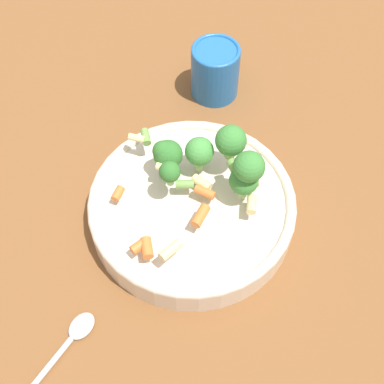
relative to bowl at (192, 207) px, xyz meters
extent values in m
plane|color=brown|center=(0.00, 0.00, -0.02)|extent=(3.00, 3.00, 0.00)
cylinder|color=beige|center=(0.00, 0.00, -0.01)|extent=(0.27, 0.27, 0.04)
torus|color=beige|center=(0.00, 0.00, 0.01)|extent=(0.27, 0.27, 0.01)
cylinder|color=#8CB766|center=(-0.01, -0.05, 0.03)|extent=(0.01, 0.01, 0.02)
sphere|color=#479342|center=(-0.01, -0.05, 0.05)|extent=(0.04, 0.04, 0.04)
cylinder|color=#8CB766|center=(-0.07, 0.00, 0.06)|extent=(0.01, 0.01, 0.01)
sphere|color=#3D8438|center=(-0.07, 0.00, 0.08)|extent=(0.04, 0.04, 0.04)
cylinder|color=#8CB766|center=(-0.06, 0.00, 0.03)|extent=(0.01, 0.01, 0.02)
sphere|color=#3D8438|center=(-0.06, 0.00, 0.06)|extent=(0.04, 0.04, 0.04)
cylinder|color=#8CB766|center=(-0.05, -0.05, 0.05)|extent=(0.01, 0.01, 0.01)
sphere|color=#3D8438|center=(-0.05, -0.05, 0.07)|extent=(0.04, 0.04, 0.04)
cylinder|color=#8CB766|center=(0.03, -0.01, 0.05)|extent=(0.01, 0.01, 0.01)
sphere|color=#33722D|center=(0.03, -0.01, 0.07)|extent=(0.03, 0.03, 0.03)
cylinder|color=#8CB766|center=(0.03, -0.05, 0.03)|extent=(0.01, 0.01, 0.01)
sphere|color=#33722D|center=(0.03, -0.05, 0.05)|extent=(0.04, 0.04, 0.04)
cylinder|color=#8CB766|center=(0.03, -0.05, 0.04)|extent=(0.01, 0.01, 0.01)
sphere|color=#33722D|center=(0.03, -0.05, 0.06)|extent=(0.03, 0.03, 0.03)
cylinder|color=orange|center=(0.09, -0.01, 0.03)|extent=(0.02, 0.02, 0.01)
cylinder|color=orange|center=(-0.02, 0.00, 0.03)|extent=(0.03, 0.02, 0.01)
cylinder|color=orange|center=(0.07, 0.07, 0.03)|extent=(0.02, 0.02, 0.01)
cylinder|color=beige|center=(-0.08, -0.04, 0.04)|extent=(0.03, 0.02, 0.01)
cylinder|color=beige|center=(0.03, -0.03, 0.05)|extent=(0.02, 0.02, 0.01)
cylinder|color=beige|center=(0.07, -0.08, 0.05)|extent=(0.02, 0.02, 0.01)
cylinder|color=beige|center=(-0.07, 0.02, 0.04)|extent=(0.02, 0.03, 0.01)
cylinder|color=orange|center=(-0.01, 0.04, 0.04)|extent=(0.03, 0.03, 0.01)
cylinder|color=#729E4C|center=(0.06, -0.08, 0.05)|extent=(0.01, 0.02, 0.01)
cylinder|color=orange|center=(0.06, 0.07, 0.03)|extent=(0.02, 0.03, 0.01)
cylinder|color=beige|center=(0.03, 0.08, 0.04)|extent=(0.03, 0.03, 0.01)
cylinder|color=beige|center=(-0.08, -0.02, 0.03)|extent=(0.01, 0.03, 0.01)
cylinder|color=#729E4C|center=(-0.05, -0.02, 0.06)|extent=(0.02, 0.03, 0.01)
cylinder|color=beige|center=(-0.01, -0.02, 0.03)|extent=(0.03, 0.03, 0.01)
cylinder|color=#729E4C|center=(0.01, -0.01, 0.04)|extent=(0.02, 0.01, 0.01)
cylinder|color=#2366B2|center=(-0.05, -0.23, 0.02)|extent=(0.07, 0.07, 0.08)
torus|color=#2366B2|center=(-0.05, -0.23, 0.06)|extent=(0.07, 0.07, 0.01)
cylinder|color=silver|center=(0.19, 0.21, -0.02)|extent=(0.08, 0.10, 0.01)
ellipsoid|color=silver|center=(0.14, 0.14, -0.02)|extent=(0.04, 0.04, 0.01)
camera|label=1|loc=(0.02, 0.37, 0.59)|focal=50.00mm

